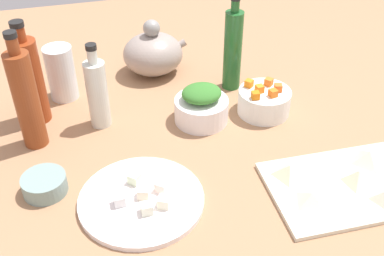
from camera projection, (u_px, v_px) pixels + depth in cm
name	position (u px, v px, depth cm)	size (l,w,h in cm)	color
tabletop	(192.00, 150.00, 107.95)	(190.00, 190.00, 3.00)	#9F7350
cutting_board	(348.00, 186.00, 95.58)	(32.85, 21.44, 1.00)	silver
plate_tofu	(141.00, 200.00, 92.21)	(25.04, 25.04, 1.20)	white
bowl_greens	(201.00, 110.00, 113.36)	(13.14, 13.14, 5.94)	white
bowl_carrots	(264.00, 102.00, 116.10)	(13.04, 13.04, 6.26)	white
bowl_small_side	(45.00, 184.00, 93.91)	(9.02, 9.02, 3.78)	gray
teapot	(153.00, 53.00, 130.62)	(18.27, 15.56, 16.02)	gray
bottle_0	(233.00, 49.00, 121.31)	(4.81, 4.81, 25.78)	#215D28
bottle_1	(30.00, 80.00, 109.11)	(6.37, 6.37, 25.73)	maroon
bottle_2	(97.00, 92.00, 108.68)	(5.03, 5.03, 21.32)	silver
bottle_3	(26.00, 99.00, 100.67)	(5.43, 5.43, 27.82)	brown
drinking_glass_0	(61.00, 73.00, 119.63)	(7.32, 7.32, 14.30)	white
carrot_cube_0	(255.00, 95.00, 110.99)	(1.80, 1.80, 1.80)	orange
carrot_cube_1	(249.00, 83.00, 115.43)	(1.80, 1.80, 1.80)	orange
carrot_cube_2	(269.00, 82.00, 116.02)	(1.80, 1.80, 1.80)	orange
carrot_cube_3	(273.00, 93.00, 111.82)	(1.80, 1.80, 1.80)	orange
carrot_cube_4	(260.00, 89.00, 113.41)	(1.80, 1.80, 1.80)	orange
carrot_cube_5	(278.00, 88.00, 113.78)	(1.80, 1.80, 1.80)	orange
chopped_greens_mound	(202.00, 93.00, 110.47)	(9.68, 8.50, 3.78)	#36762B
tofu_cube_0	(135.00, 178.00, 94.72)	(2.20, 2.20, 2.20)	#E4F6CA
tofu_cube_1	(162.00, 186.00, 92.85)	(2.20, 2.20, 2.20)	white
tofu_cube_2	(143.00, 193.00, 91.37)	(2.20, 2.20, 2.20)	#F7E9CC
tofu_cube_3	(119.00, 200.00, 89.81)	(2.20, 2.20, 2.20)	white
tofu_cube_4	(147.00, 208.00, 88.03)	(2.20, 2.20, 2.20)	silver
tofu_cube_5	(164.00, 202.00, 89.36)	(2.20, 2.20, 2.20)	white
dumpling_0	(358.00, 177.00, 94.77)	(5.13, 4.75, 3.08)	beige
dumpling_1	(289.00, 171.00, 96.47)	(5.46, 5.30, 2.79)	beige
dumpling_2	(312.00, 198.00, 90.36)	(5.48, 5.23, 2.54)	beige
dumpling_5	(369.00, 157.00, 100.02)	(5.84, 5.42, 2.91)	beige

